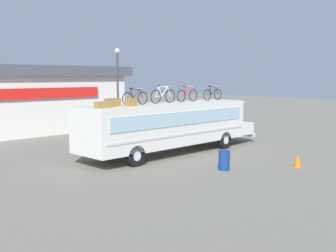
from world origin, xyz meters
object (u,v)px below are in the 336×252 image
at_px(luggage_bag_2, 113,102).
at_px(rooftop_bicycle_2, 163,96).
at_px(trash_bin, 224,160).
at_px(luggage_bag_1, 103,105).
at_px(rooftop_bicycle_4, 213,94).
at_px(rooftop_bicycle_1, 135,98).
at_px(traffic_cone, 298,160).
at_px(bus, 170,124).
at_px(luggage_bag_3, 131,102).
at_px(street_lamp, 118,84).
at_px(rooftop_bicycle_3, 187,95).

height_order(luggage_bag_2, rooftop_bicycle_2, rooftop_bicycle_2).
bearing_deg(trash_bin, luggage_bag_1, 127.23).
bearing_deg(rooftop_bicycle_4, rooftop_bicycle_1, 179.16).
bearing_deg(luggage_bag_1, rooftop_bicycle_4, 2.14).
height_order(luggage_bag_1, traffic_cone, luggage_bag_1).
height_order(rooftop_bicycle_1, rooftop_bicycle_4, rooftop_bicycle_4).
xyz_separation_m(bus, luggage_bag_1, (-4.45, -0.12, 1.27)).
relative_size(luggage_bag_3, rooftop_bicycle_1, 0.30).
height_order(trash_bin, street_lamp, street_lamp).
bearing_deg(rooftop_bicycle_3, luggage_bag_1, -175.62).
relative_size(rooftop_bicycle_2, trash_bin, 2.05).
bearing_deg(rooftop_bicycle_2, bus, -61.61).
distance_m(luggage_bag_3, rooftop_bicycle_2, 2.72).
xyz_separation_m(rooftop_bicycle_2, rooftop_bicycle_3, (1.95, 0.01, -0.02)).
bearing_deg(rooftop_bicycle_1, rooftop_bicycle_3, 1.12).
bearing_deg(luggage_bag_1, bus, 1.56).
height_order(rooftop_bicycle_2, rooftop_bicycle_3, rooftop_bicycle_2).
relative_size(rooftop_bicycle_3, traffic_cone, 2.70).
xyz_separation_m(rooftop_bicycle_3, trash_bin, (-2.88, -4.86, -2.66)).
height_order(rooftop_bicycle_2, rooftop_bicycle_4, rooftop_bicycle_2).
relative_size(luggage_bag_1, rooftop_bicycle_1, 0.46).
xyz_separation_m(luggage_bag_3, rooftop_bicycle_3, (4.62, 0.53, 0.18)).
distance_m(bus, rooftop_bicycle_2, 1.58).
distance_m(luggage_bag_2, trash_bin, 5.94).
relative_size(luggage_bag_2, rooftop_bicycle_2, 0.37).
distance_m(luggage_bag_1, luggage_bag_2, 0.95).
xyz_separation_m(bus, rooftop_bicycle_1, (-2.20, 0.28, 1.49)).
relative_size(luggage_bag_3, rooftop_bicycle_3, 0.29).
bearing_deg(trash_bin, rooftop_bicycle_2, 79.14).
bearing_deg(street_lamp, rooftop_bicycle_4, -70.73).
relative_size(luggage_bag_1, trash_bin, 0.86).
distance_m(trash_bin, traffic_cone, 3.50).
bearing_deg(luggage_bag_2, rooftop_bicycle_4, -0.73).
height_order(luggage_bag_1, trash_bin, luggage_bag_1).
bearing_deg(rooftop_bicycle_1, luggage_bag_3, -145.12).
distance_m(bus, rooftop_bicycle_4, 4.13).
height_order(luggage_bag_3, rooftop_bicycle_4, rooftop_bicycle_4).
xyz_separation_m(rooftop_bicycle_1, rooftop_bicycle_4, (6.05, -0.09, 0.01)).
distance_m(traffic_cone, street_lamp, 13.53).
bearing_deg(rooftop_bicycle_3, luggage_bag_2, -179.24).
xyz_separation_m(luggage_bag_3, traffic_cone, (4.57, -6.38, -2.60)).
bearing_deg(rooftop_bicycle_1, luggage_bag_2, 179.74).
bearing_deg(rooftop_bicycle_1, rooftop_bicycle_4, -0.84).
bearing_deg(rooftop_bicycle_4, trash_bin, -136.58).
bearing_deg(bus, luggage_bag_1, -178.44).
xyz_separation_m(luggage_bag_2, rooftop_bicycle_4, (7.44, -0.10, 0.18)).
distance_m(rooftop_bicycle_1, rooftop_bicycle_4, 6.05).
relative_size(traffic_cone, street_lamp, 0.10).
bearing_deg(luggage_bag_1, rooftop_bicycle_2, 6.20).
height_order(luggage_bag_3, traffic_cone, luggage_bag_3).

